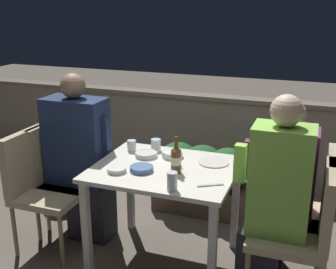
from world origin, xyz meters
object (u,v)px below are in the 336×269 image
object	(u,v)px
chair_right_far	(311,204)
beer_bottle	(176,159)
potted_plant	(57,152)
chair_right_near	(306,224)
chair_left_far	(60,169)
chair_left_near	(38,180)
person_purple_stripe	(280,189)
person_green_blouse	(274,200)
person_navy_jumper	(81,158)

from	to	relation	value
chair_right_far	beer_bottle	world-z (taller)	beer_bottle
potted_plant	chair_right_near	bearing A→B (deg)	-18.84
chair_left_far	chair_right_far	bearing A→B (deg)	1.15
chair_right_near	chair_right_far	bearing A→B (deg)	86.88
chair_right_far	beer_bottle	xyz separation A→B (m)	(-0.88, -0.22, 0.29)
chair_left_far	chair_left_near	bearing A→B (deg)	-96.04
person_purple_stripe	potted_plant	bearing A→B (deg)	166.36
chair_left_near	person_purple_stripe	bearing A→B (deg)	9.31
chair_left_far	beer_bottle	distance (m)	1.11
beer_bottle	person_green_blouse	bearing A→B (deg)	-4.90
person_navy_jumper	chair_right_near	world-z (taller)	person_navy_jumper
person_purple_stripe	chair_right_far	bearing A→B (deg)	0.00
beer_bottle	potted_plant	distance (m)	1.70
chair_right_near	person_purple_stripe	world-z (taller)	person_purple_stripe
beer_bottle	potted_plant	world-z (taller)	beer_bottle
person_navy_jumper	chair_right_far	bearing A→B (deg)	1.28
person_navy_jumper	person_purple_stripe	bearing A→B (deg)	1.46
chair_left_near	potted_plant	world-z (taller)	chair_left_near
person_navy_jumper	person_green_blouse	bearing A→B (deg)	-9.01
chair_left_far	chair_right_far	world-z (taller)	same
potted_plant	chair_left_near	bearing A→B (deg)	-64.06
chair_right_near	beer_bottle	bearing A→B (deg)	176.27
chair_right_far	person_purple_stripe	bearing A→B (deg)	180.00
person_navy_jumper	potted_plant	bearing A→B (deg)	138.18
chair_left_near	potted_plant	distance (m)	0.90
chair_left_far	person_purple_stripe	distance (m)	1.73
chair_right_far	potted_plant	xyz separation A→B (m)	(-2.35, 0.52, -0.10)
chair_right_near	person_navy_jumper	bearing A→B (deg)	172.06
person_navy_jumper	person_green_blouse	world-z (taller)	person_green_blouse
person_navy_jumper	beer_bottle	size ratio (longest dim) A/B	5.33
chair_left_far	chair_right_near	xyz separation A→B (m)	(1.92, -0.24, 0.00)
beer_bottle	person_purple_stripe	bearing A→B (deg)	18.31
person_navy_jumper	person_purple_stripe	size ratio (longest dim) A/B	1.07
beer_bottle	chair_right_near	bearing A→B (deg)	-3.73
person_navy_jumper	chair_right_near	bearing A→B (deg)	-7.94
chair_right_near	chair_right_far	size ratio (longest dim) A/B	1.00
chair_left_near	chair_left_far	size ratio (longest dim) A/B	1.00
chair_right_far	potted_plant	bearing A→B (deg)	167.53
chair_left_far	person_navy_jumper	bearing A→B (deg)	0.00
person_navy_jumper	beer_bottle	distance (m)	0.89
beer_bottle	potted_plant	xyz separation A→B (m)	(-1.48, 0.74, -0.39)
chair_left_near	person_purple_stripe	xyz separation A→B (m)	(1.75, 0.29, 0.08)
person_green_blouse	person_purple_stripe	world-z (taller)	person_green_blouse
person_purple_stripe	beer_bottle	xyz separation A→B (m)	(-0.67, -0.22, 0.21)
chair_right_far	chair_right_near	bearing A→B (deg)	-93.12
person_navy_jumper	person_green_blouse	xyz separation A→B (m)	(1.51, -0.24, 0.01)
chair_left_near	chair_right_far	world-z (taller)	same
person_navy_jumper	person_purple_stripe	distance (m)	1.52
person_purple_stripe	chair_left_far	bearing A→B (deg)	-178.72
person_purple_stripe	potted_plant	world-z (taller)	person_purple_stripe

